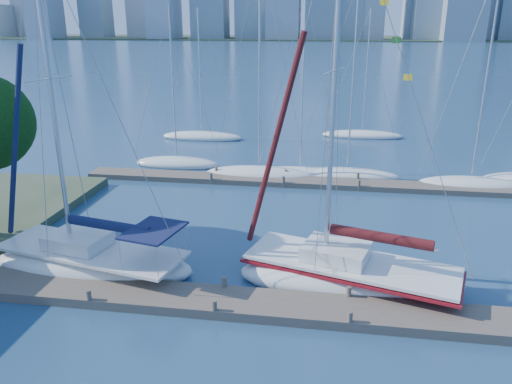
# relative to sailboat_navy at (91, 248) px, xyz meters

# --- Properties ---
(ground) EXTENTS (700.00, 700.00, 0.00)m
(ground) POSITION_rel_sailboat_navy_xyz_m (6.30, -2.06, -1.13)
(ground) COLOR navy
(ground) RESTS_ON ground
(near_dock) EXTENTS (26.00, 2.00, 0.40)m
(near_dock) POSITION_rel_sailboat_navy_xyz_m (6.30, -2.06, -0.93)
(near_dock) COLOR brown
(near_dock) RESTS_ON ground
(far_dock) EXTENTS (30.00, 1.80, 0.36)m
(far_dock) POSITION_rel_sailboat_navy_xyz_m (8.30, 13.94, -0.95)
(far_dock) COLOR brown
(far_dock) RESTS_ON ground
(far_shore) EXTENTS (800.00, 100.00, 1.50)m
(far_shore) POSITION_rel_sailboat_navy_xyz_m (6.30, 317.94, -1.13)
(far_shore) COLOR #38472D
(far_shore) RESTS_ON ground
(sailboat_navy) EXTENTS (9.67, 4.90, 15.16)m
(sailboat_navy) POSITION_rel_sailboat_navy_xyz_m (0.00, 0.00, 0.00)
(sailboat_navy) COLOR silver
(sailboat_navy) RESTS_ON ground
(sailboat_maroon) EXTENTS (9.95, 5.62, 15.93)m
(sailboat_maroon) POSITION_rel_sailboat_navy_xyz_m (11.38, 0.46, 0.05)
(sailboat_maroon) COLOR silver
(sailboat_maroon) RESTS_ON ground
(bg_boat_0) EXTENTS (6.77, 2.96, 12.06)m
(bg_boat_0) POSITION_rel_sailboat_navy_xyz_m (-1.37, 17.13, -0.88)
(bg_boat_0) COLOR silver
(bg_boat_0) RESTS_ON ground
(bg_boat_1) EXTENTS (8.04, 5.42, 15.34)m
(bg_boat_1) POSITION_rel_sailboat_navy_xyz_m (5.36, 15.14, -0.83)
(bg_boat_1) COLOR silver
(bg_boat_1) RESTS_ON ground
(bg_boat_2) EXTENTS (6.94, 4.24, 12.62)m
(bg_boat_2) POSITION_rel_sailboat_navy_xyz_m (8.25, 15.99, -0.90)
(bg_boat_2) COLOR silver
(bg_boat_2) RESTS_ON ground
(bg_boat_3) EXTENTS (7.50, 2.66, 13.45)m
(bg_boat_3) POSITION_rel_sailboat_navy_xyz_m (11.61, 15.97, -0.87)
(bg_boat_3) COLOR silver
(bg_boat_3) RESTS_ON ground
(bg_boat_4) EXTENTS (7.11, 2.84, 15.02)m
(bg_boat_4) POSITION_rel_sailboat_navy_xyz_m (19.80, 14.93, -0.84)
(bg_boat_4) COLOR silver
(bg_boat_4) RESTS_ON ground
(bg_boat_6) EXTENTS (7.86, 2.83, 12.12)m
(bg_boat_6) POSITION_rel_sailboat_navy_xyz_m (-1.81, 26.57, -0.89)
(bg_boat_6) COLOR silver
(bg_boat_6) RESTS_ON ground
(bg_boat_7) EXTENTS (7.91, 3.72, 12.07)m
(bg_boat_7) POSITION_rel_sailboat_navy_xyz_m (13.33, 29.61, -0.90)
(bg_boat_7) COLOR silver
(bg_boat_7) RESTS_ON ground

